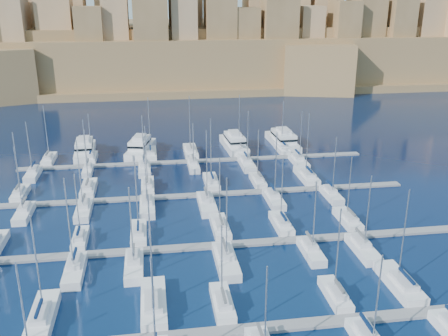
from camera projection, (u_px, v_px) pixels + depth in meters
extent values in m
plane|color=#040A31|center=(212.00, 216.00, 92.66)|extent=(600.00, 600.00, 0.00)
cube|color=slate|center=(247.00, 330.00, 60.84)|extent=(84.00, 2.00, 0.40)
cube|color=slate|center=(221.00, 245.00, 81.39)|extent=(84.00, 2.00, 0.40)
cube|color=slate|center=(206.00, 195.00, 101.93)|extent=(84.00, 2.00, 0.40)
cube|color=slate|center=(195.00, 161.00, 122.48)|extent=(84.00, 2.00, 0.40)
cube|color=white|center=(43.00, 317.00, 62.74)|extent=(2.94, 9.80, 1.69)
cube|color=silver|center=(40.00, 313.00, 61.43)|extent=(2.06, 4.41, 0.70)
cylinder|color=#9EA0A8|center=(37.00, 263.00, 60.75)|extent=(0.18, 0.18, 13.18)
cube|color=#081A3D|center=(39.00, 308.00, 60.63)|extent=(0.35, 3.92, 0.35)
cube|color=white|center=(154.00, 304.00, 65.17)|extent=(3.26, 10.88, 1.74)
cube|color=silver|center=(153.00, 301.00, 63.75)|extent=(2.28, 4.90, 0.70)
cylinder|color=#9EA0A8|center=(151.00, 247.00, 63.01)|extent=(0.18, 0.18, 14.51)
cube|color=#595B60|center=(153.00, 297.00, 62.90)|extent=(0.35, 4.35, 0.35)
cube|color=white|center=(222.00, 304.00, 65.28)|extent=(2.52, 8.40, 1.62)
cube|color=silver|center=(223.00, 300.00, 64.12)|extent=(1.76, 3.78, 0.70)
cylinder|color=#9EA0A8|center=(222.00, 262.00, 63.69)|extent=(0.18, 0.18, 10.46)
cube|color=#595B60|center=(224.00, 295.00, 63.38)|extent=(0.35, 3.36, 0.35)
cube|color=white|center=(335.00, 296.00, 67.21)|extent=(2.37, 7.90, 1.60)
cube|color=silver|center=(338.00, 292.00, 66.09)|extent=(1.66, 3.56, 0.70)
cylinder|color=#9EA0A8|center=(338.00, 250.00, 65.36)|extent=(0.18, 0.18, 11.85)
cube|color=#595B60|center=(339.00, 286.00, 65.38)|extent=(0.35, 3.16, 0.35)
cube|color=white|center=(399.00, 284.00, 69.76)|extent=(3.14, 10.45, 1.72)
cube|color=silver|center=(404.00, 281.00, 68.39)|extent=(2.19, 4.70, 0.70)
cylinder|color=#9EA0A8|center=(404.00, 235.00, 67.80)|extent=(0.18, 0.18, 13.18)
cube|color=#081A3D|center=(407.00, 276.00, 67.55)|extent=(0.35, 4.18, 0.35)
cylinder|color=#9EA0A8|center=(25.00, 324.00, 48.77)|extent=(0.18, 0.18, 13.91)
cylinder|color=#9EA0A8|center=(154.00, 314.00, 51.08)|extent=(0.18, 0.18, 13.15)
cylinder|color=#9EA0A8|center=(266.00, 312.00, 53.25)|extent=(0.18, 0.18, 11.01)
cube|color=#595B60|center=(261.00, 333.00, 56.27)|extent=(0.35, 3.58, 0.35)
cube|color=silver|center=(368.00, 333.00, 57.95)|extent=(1.88, 4.03, 0.70)
cylinder|color=#9EA0A8|center=(377.00, 300.00, 54.96)|extent=(0.18, 0.18, 11.29)
cube|color=#081A3D|center=(367.00, 323.00, 58.03)|extent=(0.35, 3.58, 0.35)
cube|color=white|center=(80.00, 240.00, 82.60)|extent=(2.30, 7.66, 1.58)
cube|color=silver|center=(79.00, 235.00, 81.51)|extent=(1.61, 3.45, 0.70)
cylinder|color=#9EA0A8|center=(77.00, 205.00, 80.95)|extent=(0.18, 0.18, 10.63)
cube|color=#081A3D|center=(78.00, 231.00, 80.80)|extent=(0.35, 3.06, 0.35)
cube|color=white|center=(139.00, 234.00, 84.44)|extent=(2.63, 8.75, 1.64)
cube|color=silver|center=(138.00, 230.00, 83.24)|extent=(1.84, 3.94, 0.70)
cylinder|color=#9EA0A8|center=(136.00, 193.00, 82.44)|extent=(0.18, 0.18, 13.00)
cube|color=#081A3D|center=(138.00, 226.00, 82.48)|extent=(0.35, 3.50, 0.35)
cube|color=white|center=(220.00, 228.00, 86.60)|extent=(2.76, 9.19, 1.66)
cube|color=silver|center=(221.00, 224.00, 85.35)|extent=(1.93, 4.14, 0.70)
cylinder|color=#9EA0A8|center=(220.00, 191.00, 84.81)|extent=(0.18, 0.18, 11.87)
cube|color=#595B60|center=(221.00, 220.00, 84.58)|extent=(0.35, 3.68, 0.35)
cube|color=white|center=(281.00, 225.00, 87.92)|extent=(2.62, 8.74, 1.64)
cube|color=silver|center=(283.00, 221.00, 86.72)|extent=(1.84, 3.93, 0.70)
cylinder|color=#9EA0A8|center=(282.00, 189.00, 86.17)|extent=(0.18, 0.18, 11.45)
cube|color=#081A3D|center=(284.00, 216.00, 85.96)|extent=(0.35, 3.50, 0.35)
cube|color=white|center=(347.00, 220.00, 89.64)|extent=(2.63, 8.75, 1.64)
cube|color=silver|center=(350.00, 216.00, 88.44)|extent=(1.84, 3.94, 0.70)
cylinder|color=#9EA0A8|center=(349.00, 187.00, 87.98)|extent=(0.18, 0.18, 10.97)
cube|color=#595B60|center=(351.00, 212.00, 87.69)|extent=(0.35, 3.50, 0.35)
cube|color=white|center=(75.00, 272.00, 72.97)|extent=(2.72, 9.06, 1.65)
cube|color=silver|center=(75.00, 261.00, 73.43)|extent=(1.90, 4.08, 0.70)
cylinder|color=#9EA0A8|center=(69.00, 225.00, 69.98)|extent=(0.18, 0.18, 13.98)
cube|color=#081A3D|center=(75.00, 254.00, 73.51)|extent=(0.35, 3.62, 0.35)
cube|color=white|center=(134.00, 267.00, 74.17)|extent=(2.72, 9.06, 1.65)
cube|color=silver|center=(134.00, 257.00, 74.63)|extent=(1.90, 4.08, 0.70)
cylinder|color=#9EA0A8|center=(131.00, 227.00, 71.48)|extent=(0.18, 0.18, 12.13)
cube|color=#595B60|center=(134.00, 249.00, 74.71)|extent=(0.35, 3.63, 0.35)
cube|color=white|center=(226.00, 262.00, 75.49)|extent=(3.11, 10.36, 1.72)
cube|color=silver|center=(225.00, 252.00, 76.05)|extent=(2.17, 4.66, 0.70)
cylinder|color=#9EA0A8|center=(227.00, 220.00, 72.59)|extent=(0.18, 0.18, 12.97)
cube|color=#595B60|center=(225.00, 244.00, 76.19)|extent=(0.35, 4.14, 0.35)
cube|color=white|center=(311.00, 253.00, 78.41)|extent=(2.48, 8.26, 1.61)
cube|color=silver|center=(310.00, 244.00, 78.80)|extent=(1.73, 3.72, 0.70)
cylinder|color=#9EA0A8|center=(314.00, 216.00, 75.90)|extent=(0.18, 0.18, 11.30)
cube|color=#595B60|center=(310.00, 236.00, 78.84)|extent=(0.35, 3.30, 0.35)
cube|color=white|center=(363.00, 250.00, 79.19)|extent=(2.72, 9.08, 1.65)
cube|color=silver|center=(361.00, 241.00, 79.65)|extent=(1.91, 4.09, 0.70)
cylinder|color=#9EA0A8|center=(368.00, 212.00, 76.54)|extent=(0.18, 0.18, 11.88)
cube|color=#595B60|center=(361.00, 233.00, 79.73)|extent=(0.35, 3.63, 0.35)
cube|color=white|center=(21.00, 194.00, 101.34)|extent=(2.45, 8.16, 1.61)
cube|color=silver|center=(19.00, 190.00, 100.20)|extent=(1.71, 3.67, 0.70)
cylinder|color=#9EA0A8|center=(16.00, 162.00, 99.47)|extent=(0.18, 0.18, 12.11)
cube|color=#595B60|center=(18.00, 186.00, 99.47)|extent=(0.35, 3.26, 0.35)
cube|color=white|center=(89.00, 189.00, 103.84)|extent=(2.85, 9.50, 1.67)
cube|color=silver|center=(88.00, 186.00, 102.57)|extent=(1.99, 4.27, 0.70)
cylinder|color=#9EA0A8|center=(86.00, 153.00, 101.73)|extent=(0.18, 0.18, 13.89)
cube|color=#595B60|center=(87.00, 182.00, 101.78)|extent=(0.35, 3.80, 0.35)
cube|color=white|center=(148.00, 187.00, 105.25)|extent=(2.65, 8.84, 1.64)
cube|color=silver|center=(147.00, 183.00, 104.04)|extent=(1.86, 3.98, 0.70)
cylinder|color=#9EA0A8|center=(146.00, 155.00, 103.37)|extent=(0.18, 0.18, 12.28)
cube|color=#595B60|center=(147.00, 179.00, 103.28)|extent=(0.35, 3.54, 0.35)
cube|color=white|center=(211.00, 183.00, 107.40)|extent=(2.81, 9.36, 1.67)
cube|color=silver|center=(212.00, 179.00, 106.13)|extent=(1.97, 4.21, 0.70)
cylinder|color=#9EA0A8|center=(211.00, 149.00, 105.37)|extent=(0.18, 0.18, 13.30)
cube|color=#081A3D|center=(212.00, 175.00, 105.35)|extent=(0.35, 3.75, 0.35)
cube|color=white|center=(258.00, 182.00, 108.23)|extent=(2.43, 8.09, 1.60)
cube|color=silver|center=(259.00, 178.00, 107.09)|extent=(1.70, 3.64, 0.70)
cylinder|color=#9EA0A8|center=(258.00, 154.00, 106.58)|extent=(0.18, 0.18, 10.72)
cube|color=#595B60|center=(259.00, 174.00, 106.37)|extent=(0.35, 3.24, 0.35)
cube|color=white|center=(306.00, 177.00, 110.94)|extent=(3.16, 10.55, 1.73)
cube|color=silver|center=(308.00, 173.00, 109.56)|extent=(2.21, 4.75, 0.70)
cylinder|color=#9EA0A8|center=(308.00, 143.00, 108.94)|extent=(0.18, 0.18, 13.46)
cube|color=#081A3D|center=(309.00, 169.00, 108.72)|extent=(0.35, 4.22, 0.35)
cube|color=white|center=(24.00, 214.00, 92.06)|extent=(2.58, 8.59, 1.63)
cube|color=silver|center=(24.00, 207.00, 92.48)|extent=(1.80, 3.87, 0.70)
cylinder|color=#9EA0A8|center=(18.00, 180.00, 89.37)|extent=(0.18, 0.18, 12.31)
cube|color=#595B60|center=(24.00, 201.00, 92.54)|extent=(0.35, 3.44, 0.35)
cube|color=white|center=(84.00, 211.00, 93.33)|extent=(2.73, 9.10, 1.66)
cube|color=silver|center=(84.00, 204.00, 93.79)|extent=(1.91, 4.10, 0.70)
cylinder|color=#9EA0A8|center=(80.00, 175.00, 90.47)|extent=(0.18, 0.18, 13.14)
cube|color=#595B60|center=(84.00, 197.00, 93.87)|extent=(0.35, 3.64, 0.35)
cube|color=white|center=(147.00, 208.00, 94.85)|extent=(2.81, 9.38, 1.67)
cube|color=silver|center=(147.00, 200.00, 95.34)|extent=(1.97, 4.22, 0.70)
cylinder|color=#9EA0A8|center=(146.00, 176.00, 92.25)|extent=(0.18, 0.18, 11.52)
cube|color=#595B60|center=(147.00, 194.00, 95.43)|extent=(0.35, 3.75, 0.35)
cube|color=white|center=(207.00, 205.00, 96.04)|extent=(3.07, 10.23, 1.71)
cube|color=silver|center=(206.00, 197.00, 96.60)|extent=(2.15, 4.60, 0.70)
cylinder|color=#9EA0A8|center=(207.00, 167.00, 92.95)|extent=(0.18, 0.18, 14.17)
cube|color=#595B60|center=(206.00, 191.00, 96.73)|extent=(0.35, 4.09, 0.35)
cube|color=white|center=(274.00, 200.00, 98.41)|extent=(2.76, 9.21, 1.66)
cube|color=silver|center=(273.00, 193.00, 98.88)|extent=(1.93, 4.14, 0.70)
cylinder|color=#9EA0A8|center=(276.00, 165.00, 95.52)|extent=(0.18, 0.18, 13.30)
cube|color=#081A3D|center=(273.00, 187.00, 98.96)|extent=(0.35, 3.68, 0.35)
cube|color=white|center=(331.00, 196.00, 100.54)|extent=(2.48, 8.28, 1.61)
cube|color=silver|center=(330.00, 189.00, 100.93)|extent=(1.74, 3.73, 0.70)
cylinder|color=#9EA0A8|center=(335.00, 165.00, 97.97)|extent=(0.18, 0.18, 11.66)
cube|color=#081A3D|center=(330.00, 183.00, 100.97)|extent=(0.35, 3.31, 0.35)
cube|color=white|center=(49.00, 160.00, 122.36)|extent=(2.59, 8.64, 1.63)
cube|color=silver|center=(48.00, 156.00, 121.17)|extent=(1.81, 3.89, 0.70)
cylinder|color=#9EA0A8|center=(46.00, 131.00, 120.41)|extent=(0.18, 0.18, 12.63)
cube|color=#595B60|center=(47.00, 153.00, 120.42)|extent=(0.35, 3.45, 0.35)
cube|color=white|center=(92.00, 158.00, 123.47)|extent=(2.38, 7.94, 1.60)
cube|color=silver|center=(91.00, 155.00, 122.35)|extent=(1.67, 3.57, 0.70)
cylinder|color=#9EA0A8|center=(90.00, 135.00, 121.87)|extent=(0.18, 0.18, 10.41)
cube|color=#081A3D|center=(90.00, 151.00, 121.64)|extent=(0.35, 3.17, 0.35)
cube|color=white|center=(151.00, 155.00, 126.36)|extent=(2.94, 9.81, 1.69)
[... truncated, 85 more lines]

